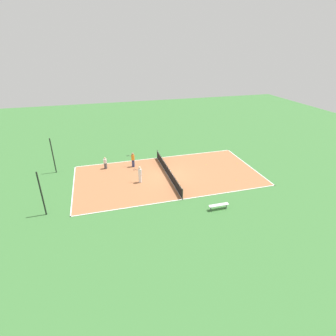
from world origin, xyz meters
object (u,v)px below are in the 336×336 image
Objects in this scene: fence_post_back_right at (53,156)px; bench at (219,205)px; tennis_net at (168,171)px; tennis_ball_near_net at (237,163)px; player_far_white at (105,162)px; tennis_ball_far_baseline at (139,179)px; tennis_ball_midcourt at (206,164)px; player_near_white at (140,173)px; fence_post_back_left at (42,194)px; tennis_ball_left_sideline at (236,180)px; player_center_orange at (133,159)px.

bench is at bearing -128.68° from fence_post_back_right.
tennis_net reaches higher than tennis_ball_near_net.
player_far_white is 20.13× the size of tennis_ball_far_baseline.
bench reaches higher than tennis_ball_near_net.
bench is 13.78m from player_far_white.
tennis_ball_midcourt is at bearing 27.23° from player_far_white.
player_near_white is at bearing -178.16° from tennis_ball_far_baseline.
bench is 10.07m from tennis_ball_near_net.
fence_post_back_left is at bearing 108.36° from tennis_ball_midcourt.
tennis_ball_near_net is (3.75, -2.17, 0.00)m from tennis_ball_left_sideline.
tennis_ball_near_net is at bearing -76.54° from fence_post_back_left.
player_far_white is 5.41m from fence_post_back_right.
fence_post_back_left is 1.00× the size of fence_post_back_right.
fence_post_back_left is at bearing 109.28° from tennis_net.
tennis_ball_left_sideline is 18.10m from fence_post_back_left.
tennis_ball_near_net is 0.02× the size of fence_post_back_right.
bench reaches higher than tennis_ball_left_sideline.
tennis_net is at bearing -134.36° from player_near_white.
tennis_ball_far_baseline is 9.48m from fence_post_back_right.
tennis_net is 5.50× the size of player_near_white.
bench is 11.80m from player_center_orange.
bench is 25.69× the size of tennis_ball_left_sideline.
player_center_orange is at bearing 78.20° from tennis_ball_midcourt.
fence_post_back_right is (11.19, 13.97, 1.56)m from bench.
tennis_ball_left_sideline is 1.00× the size of tennis_ball_far_baseline.
player_center_orange is at bearing -49.06° from fence_post_back_left.
player_center_orange is at bearing 78.58° from tennis_ball_near_net.
tennis_net is at bearing -90.94° from tennis_ball_far_baseline.
player_center_orange is (3.18, 3.21, 0.46)m from tennis_net.
player_far_white is at bearing 63.00° from tennis_ball_left_sideline.
player_center_orange is 25.07× the size of tennis_ball_left_sideline.
tennis_ball_far_baseline is 8.27m from tennis_ball_midcourt.
fence_post_back_left reaches higher than tennis_net.
tennis_ball_midcourt is 17.53m from fence_post_back_left.
bench is 9.12m from tennis_ball_far_baseline.
tennis_ball_midcourt is 0.02× the size of fence_post_back_right.
player_center_orange reaches higher than tennis_net.
player_far_white reaches higher than tennis_ball_left_sideline.
bench is at bearing -161.13° from tennis_net.
tennis_net is at bearing -71.13° from bench.
tennis_ball_midcourt is at bearing -73.77° from tennis_net.
player_near_white reaches higher than tennis_ball_midcourt.
tennis_ball_left_sideline and tennis_ball_far_baseline have the same top height.
fence_post_back_left and fence_post_back_right have the same top height.
player_near_white is 25.88× the size of tennis_ball_near_net.
tennis_ball_near_net is at bearing -139.83° from player_near_white.
player_far_white is at bearing 79.61° from tennis_ball_near_net.
tennis_net reaches higher than tennis_ball_midcourt.
player_near_white is 25.88× the size of tennis_ball_left_sideline.
player_near_white reaches higher than tennis_ball_far_baseline.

